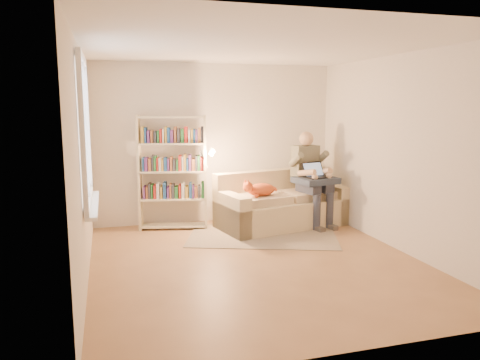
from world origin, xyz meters
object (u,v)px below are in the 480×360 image
object	(u,v)px
person	(310,173)
cat	(259,189)
sofa	(281,206)
bookshelf	(173,167)
laptop	(317,173)

from	to	relation	value
person	cat	bearing A→B (deg)	178.51
sofa	bookshelf	xyz separation A→B (m)	(-1.69, 0.30, 0.67)
sofa	person	distance (m)	0.71
laptop	bookshelf	xyz separation A→B (m)	(-2.22, 0.49, 0.12)
cat	bookshelf	xyz separation A→B (m)	(-1.24, 0.53, 0.32)
person	cat	distance (m)	0.96
person	bookshelf	distance (m)	2.20
cat	laptop	bearing A→B (deg)	-9.59
bookshelf	laptop	bearing A→B (deg)	-0.49
cat	bookshelf	bearing A→B (deg)	144.68
sofa	laptop	xyz separation A→B (m)	(0.52, -0.19, 0.54)
sofa	cat	xyz separation A→B (m)	(-0.46, -0.23, 0.34)
laptop	bookshelf	distance (m)	2.28
person	bookshelf	xyz separation A→B (m)	(-2.17, 0.36, 0.14)
person	bookshelf	size ratio (longest dim) A/B	0.85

